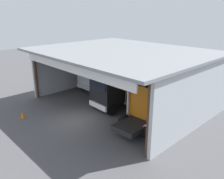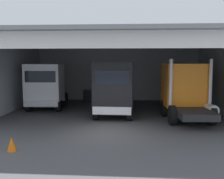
# 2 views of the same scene
# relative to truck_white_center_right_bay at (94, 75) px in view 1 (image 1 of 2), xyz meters

# --- Properties ---
(ground_plane) EXTENTS (80.00, 80.00, 0.00)m
(ground_plane) POSITION_rel_truck_white_center_right_bay_xyz_m (4.85, -5.77, -1.68)
(ground_plane) COLOR #4C4C4F
(ground_plane) RESTS_ON ground
(workshop_shed) EXTENTS (14.79, 12.17, 5.05)m
(workshop_shed) POSITION_rel_truck_white_center_right_bay_xyz_m (4.85, 0.47, 1.91)
(workshop_shed) COLOR #ADB2B7
(workshop_shed) RESTS_ON ground
(truck_white_center_right_bay) EXTENTS (2.69, 4.74, 3.26)m
(truck_white_center_right_bay) POSITION_rel_truck_white_center_right_bay_xyz_m (0.00, 0.00, 0.00)
(truck_white_center_right_bay) COLOR white
(truck_white_center_right_bay) RESTS_ON ground
(truck_black_center_left_bay) EXTENTS (2.51, 4.98, 3.41)m
(truck_black_center_left_bay) POSITION_rel_truck_white_center_right_bay_xyz_m (4.97, -2.25, 0.06)
(truck_black_center_left_bay) COLOR black
(truck_black_center_left_bay) RESTS_ON ground
(truck_orange_yard_outside) EXTENTS (2.80, 4.89, 3.59)m
(truck_orange_yard_outside) POSITION_rel_truck_white_center_right_bay_xyz_m (9.27, -2.38, 0.08)
(truck_orange_yard_outside) COLOR orange
(truck_orange_yard_outside) RESTS_ON ground
(oil_drum) EXTENTS (0.58, 0.58, 0.86)m
(oil_drum) POSITION_rel_truck_white_center_right_bay_xyz_m (2.99, 3.96, -1.25)
(oil_drum) COLOR gold
(oil_drum) RESTS_ON ground
(tool_cart) EXTENTS (0.90, 0.60, 1.00)m
(tool_cart) POSITION_rel_truck_white_center_right_bay_xyz_m (2.45, 3.99, -1.18)
(tool_cart) COLOR black
(tool_cart) RESTS_ON ground
(traffic_cone) EXTENTS (0.36, 0.36, 0.56)m
(traffic_cone) POSITION_rel_truck_white_center_right_bay_xyz_m (1.40, -8.67, -1.40)
(traffic_cone) COLOR orange
(traffic_cone) RESTS_ON ground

